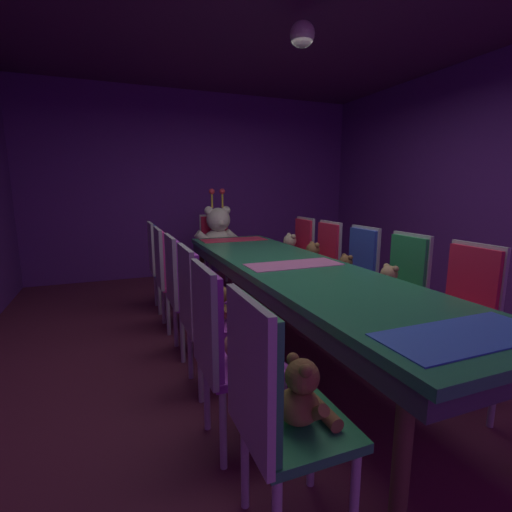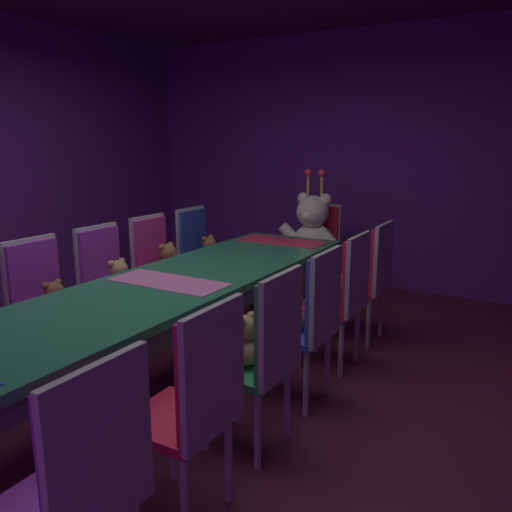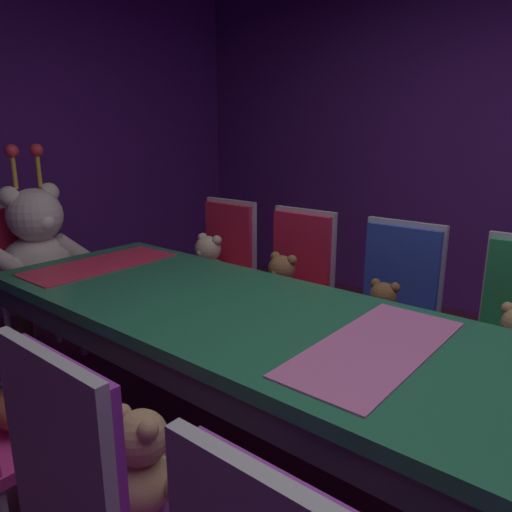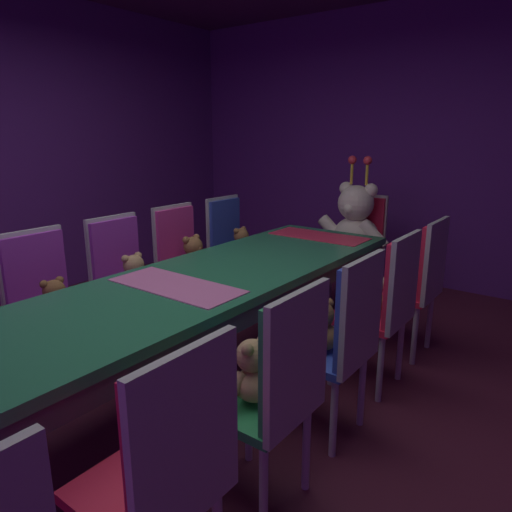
{
  "view_description": "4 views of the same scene",
  "coord_description": "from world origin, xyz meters",
  "px_view_note": "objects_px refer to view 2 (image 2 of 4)",
  "views": [
    {
      "loc": [
        -1.35,
        -2.59,
        1.35
      ],
      "look_at": [
        -0.16,
        0.42,
        0.75
      ],
      "focal_mm": 25.78,
      "sensor_mm": 36.0,
      "label": 1
    },
    {
      "loc": [
        2.06,
        -2.44,
        1.61
      ],
      "look_at": [
        0.12,
        0.89,
        0.75
      ],
      "focal_mm": 36.32,
      "sensor_mm": 36.0,
      "label": 2
    },
    {
      "loc": [
        -1.36,
        -0.62,
        1.43
      ],
      "look_at": [
        -0.11,
        0.41,
        1.0
      ],
      "focal_mm": 34.05,
      "sensor_mm": 36.0,
      "label": 3
    },
    {
      "loc": [
        1.79,
        -1.67,
        1.55
      ],
      "look_at": [
        0.21,
        0.44,
        0.85
      ],
      "focal_mm": 32.91,
      "sensor_mm": 36.0,
      "label": 4
    }
  ],
  "objects_px": {
    "chair_right_0": "(86,475)",
    "teddy_right_4": "(327,287)",
    "teddy_left_4": "(169,264)",
    "banquet_table": "(169,295)",
    "chair_left_2": "(41,296)",
    "chair_left_3": "(106,276)",
    "teddy_right_5": "(355,268)",
    "king_teddy_bear": "(312,231)",
    "teddy_left_2": "(56,303)",
    "chair_left_4": "(156,261)",
    "chair_left_5": "(197,248)",
    "chair_right_1": "(199,393)",
    "teddy_left_5": "(210,252)",
    "throne_chair": "(318,242)",
    "teddy_left_3": "(120,281)",
    "chair_right_5": "(373,271)",
    "chair_right_2": "(267,345)",
    "chair_right_3": "(313,312)",
    "teddy_right_2": "(243,343)",
    "chair_right_4": "(346,288)",
    "teddy_right_3": "(292,312)"
  },
  "relations": [
    {
      "from": "chair_left_4",
      "to": "chair_right_1",
      "type": "height_order",
      "value": "same"
    },
    {
      "from": "chair_left_2",
      "to": "chair_right_5",
      "type": "relative_size",
      "value": 1.0
    },
    {
      "from": "teddy_left_4",
      "to": "teddy_right_4",
      "type": "height_order",
      "value": "teddy_left_4"
    },
    {
      "from": "chair_left_2",
      "to": "chair_right_5",
      "type": "xyz_separation_m",
      "value": [
        1.71,
        1.78,
        0.0
      ]
    },
    {
      "from": "teddy_left_3",
      "to": "teddy_left_5",
      "type": "bearing_deg",
      "value": 91.29
    },
    {
      "from": "teddy_left_2",
      "to": "chair_right_3",
      "type": "distance_m",
      "value": 1.68
    },
    {
      "from": "teddy_left_5",
      "to": "teddy_right_5",
      "type": "relative_size",
      "value": 0.82
    },
    {
      "from": "king_teddy_bear",
      "to": "banquet_table",
      "type": "bearing_deg",
      "value": -0.0
    },
    {
      "from": "teddy_left_2",
      "to": "chair_left_5",
      "type": "height_order",
      "value": "chair_left_5"
    },
    {
      "from": "teddy_left_4",
      "to": "chair_left_5",
      "type": "distance_m",
      "value": 0.63
    },
    {
      "from": "teddy_left_5",
      "to": "chair_right_5",
      "type": "xyz_separation_m",
      "value": [
        1.6,
        -0.01,
        0.02
      ]
    },
    {
      "from": "banquet_table",
      "to": "chair_right_0",
      "type": "relative_size",
      "value": 3.72
    },
    {
      "from": "chair_left_3",
      "to": "chair_left_5",
      "type": "bearing_deg",
      "value": 91.23
    },
    {
      "from": "chair_left_5",
      "to": "chair_right_3",
      "type": "bearing_deg",
      "value": -34.28
    },
    {
      "from": "teddy_left_3",
      "to": "throne_chair",
      "type": "height_order",
      "value": "throne_chair"
    },
    {
      "from": "banquet_table",
      "to": "teddy_left_4",
      "type": "distance_m",
      "value": 1.15
    },
    {
      "from": "teddy_left_2",
      "to": "chair_right_1",
      "type": "relative_size",
      "value": 0.28
    },
    {
      "from": "teddy_left_2",
      "to": "teddy_left_3",
      "type": "distance_m",
      "value": 0.59
    },
    {
      "from": "banquet_table",
      "to": "teddy_right_5",
      "type": "height_order",
      "value": "teddy_right_5"
    },
    {
      "from": "chair_right_3",
      "to": "teddy_right_4",
      "type": "xyz_separation_m",
      "value": [
        -0.16,
        0.6,
        -0.01
      ]
    },
    {
      "from": "chair_right_4",
      "to": "teddy_right_4",
      "type": "height_order",
      "value": "chair_right_4"
    },
    {
      "from": "teddy_left_4",
      "to": "chair_right_2",
      "type": "distance_m",
      "value": 1.98
    },
    {
      "from": "chair_left_4",
      "to": "teddy_left_3",
      "type": "bearing_deg",
      "value": -74.45
    },
    {
      "from": "teddy_right_2",
      "to": "teddy_left_5",
      "type": "bearing_deg",
      "value": -50.48
    },
    {
      "from": "teddy_right_5",
      "to": "chair_right_0",
      "type": "bearing_deg",
      "value": 93.38
    },
    {
      "from": "chair_left_4",
      "to": "throne_chair",
      "type": "bearing_deg",
      "value": 59.41
    },
    {
      "from": "teddy_right_3",
      "to": "throne_chair",
      "type": "xyz_separation_m",
      "value": [
        -0.72,
        2.07,
        0.02
      ]
    },
    {
      "from": "chair_right_2",
      "to": "teddy_right_5",
      "type": "height_order",
      "value": "chair_right_2"
    },
    {
      "from": "teddy_right_4",
      "to": "teddy_right_5",
      "type": "height_order",
      "value": "teddy_right_5"
    },
    {
      "from": "teddy_left_2",
      "to": "chair_right_3",
      "type": "height_order",
      "value": "chair_right_3"
    },
    {
      "from": "chair_left_2",
      "to": "chair_left_3",
      "type": "height_order",
      "value": "same"
    },
    {
      "from": "chair_left_3",
      "to": "teddy_right_3",
      "type": "distance_m",
      "value": 1.58
    },
    {
      "from": "banquet_table",
      "to": "king_teddy_bear",
      "type": "distance_m",
      "value": 2.21
    },
    {
      "from": "throne_chair",
      "to": "teddy_right_3",
      "type": "bearing_deg",
      "value": 19.19
    },
    {
      "from": "teddy_left_4",
      "to": "chair_right_5",
      "type": "bearing_deg",
      "value": 20.64
    },
    {
      "from": "teddy_left_3",
      "to": "chair_right_1",
      "type": "bearing_deg",
      "value": -36.15
    },
    {
      "from": "chair_right_0",
      "to": "teddy_right_4",
      "type": "distance_m",
      "value": 2.39
    },
    {
      "from": "teddy_left_2",
      "to": "chair_right_1",
      "type": "distance_m",
      "value": 1.68
    },
    {
      "from": "teddy_left_4",
      "to": "banquet_table",
      "type": "bearing_deg",
      "value": -50.35
    },
    {
      "from": "teddy_left_4",
      "to": "teddy_right_4",
      "type": "xyz_separation_m",
      "value": [
        1.44,
        0.02,
        -0.0
      ]
    },
    {
      "from": "chair_left_5",
      "to": "teddy_left_4",
      "type": "bearing_deg",
      "value": -76.3
    },
    {
      "from": "banquet_table",
      "to": "chair_right_5",
      "type": "bearing_deg",
      "value": 60.05
    },
    {
      "from": "teddy_right_2",
      "to": "king_teddy_bear",
      "type": "relative_size",
      "value": 0.34
    },
    {
      "from": "teddy_left_5",
      "to": "throne_chair",
      "type": "distance_m",
      "value": 1.15
    },
    {
      "from": "banquet_table",
      "to": "teddy_left_2",
      "type": "xyz_separation_m",
      "value": [
        -0.71,
        -0.3,
        -0.09
      ]
    },
    {
      "from": "teddy_right_5",
      "to": "king_teddy_bear",
      "type": "xyz_separation_m",
      "value": [
        -0.71,
        0.72,
        0.14
      ]
    },
    {
      "from": "teddy_left_3",
      "to": "chair_left_4",
      "type": "bearing_deg",
      "value": 105.55
    },
    {
      "from": "banquet_table",
      "to": "chair_right_2",
      "type": "distance_m",
      "value": 0.91
    },
    {
      "from": "teddy_left_5",
      "to": "teddy_right_4",
      "type": "bearing_deg",
      "value": -22.24
    },
    {
      "from": "teddy_left_2",
      "to": "chair_left_4",
      "type": "bearing_deg",
      "value": 98.24
    }
  ]
}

